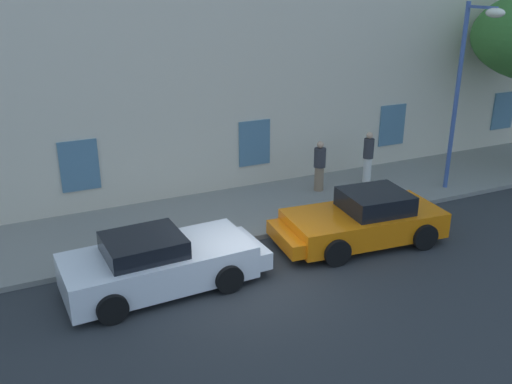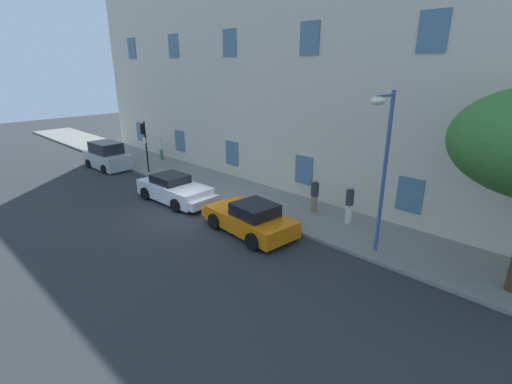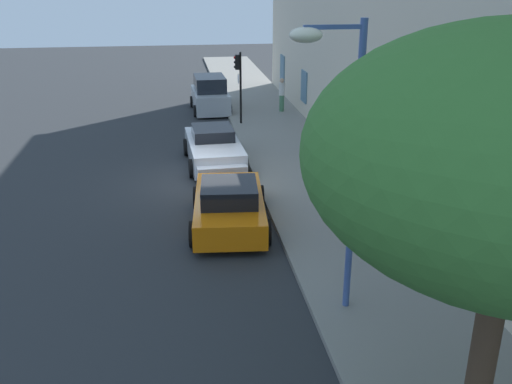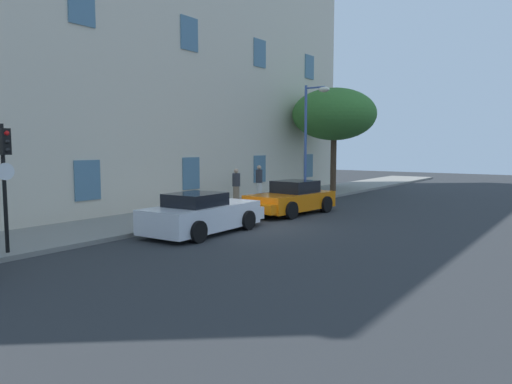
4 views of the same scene
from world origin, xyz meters
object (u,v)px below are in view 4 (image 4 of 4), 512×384
at_px(sportscar_red_lead, 205,214).
at_px(sportscar_yellow_flank, 289,199).
at_px(pedestrian_strolling, 236,186).
at_px(pedestrian_admiring, 259,182).
at_px(tree_near_kerb, 334,115).
at_px(street_lamp, 313,121).
at_px(traffic_light, 5,165).

xyz_separation_m(sportscar_red_lead, sportscar_yellow_flank, (5.32, 0.01, 0.02)).
relative_size(sportscar_red_lead, pedestrian_strolling, 2.84).
bearing_deg(sportscar_yellow_flank, pedestrian_admiring, 51.65).
distance_m(sportscar_yellow_flank, pedestrian_strolling, 3.66).
distance_m(tree_near_kerb, street_lamp, 4.44).
bearing_deg(traffic_light, pedestrian_admiring, 7.87).
xyz_separation_m(street_lamp, pedestrian_strolling, (-3.99, 1.95, -3.21)).
distance_m(tree_near_kerb, pedestrian_admiring, 7.49).
height_order(sportscar_red_lead, traffic_light, traffic_light).
bearing_deg(pedestrian_admiring, sportscar_red_lead, -156.54).
xyz_separation_m(sportscar_yellow_flank, pedestrian_strolling, (0.90, 3.53, 0.36)).
relative_size(street_lamp, pedestrian_admiring, 3.35).
xyz_separation_m(tree_near_kerb, traffic_light, (-20.22, -0.90, -2.40)).
distance_m(sportscar_yellow_flank, pedestrian_admiring, 4.49).
distance_m(tree_near_kerb, traffic_light, 20.38).
bearing_deg(street_lamp, sportscar_yellow_flank, -162.02).
relative_size(sportscar_red_lead, tree_near_kerb, 0.76).
height_order(sportscar_red_lead, tree_near_kerb, tree_near_kerb).
distance_m(sportscar_yellow_flank, street_lamp, 6.25).
relative_size(sportscar_yellow_flank, pedestrian_admiring, 2.65).
bearing_deg(sportscar_red_lead, traffic_light, 164.32).
relative_size(sportscar_red_lead, pedestrian_admiring, 2.68).
bearing_deg(sportscar_red_lead, tree_near_kerb, 9.77).
relative_size(traffic_light, pedestrian_admiring, 1.87).
height_order(traffic_light, pedestrian_strolling, traffic_light).
height_order(sportscar_yellow_flank, pedestrian_strolling, pedestrian_strolling).
bearing_deg(tree_near_kerb, pedestrian_admiring, 171.02).
relative_size(traffic_light, street_lamp, 0.56).
distance_m(traffic_light, pedestrian_admiring, 14.00).
xyz_separation_m(pedestrian_admiring, pedestrian_strolling, (-1.88, 0.03, -0.06)).
height_order(sportscar_yellow_flank, tree_near_kerb, tree_near_kerb).
distance_m(street_lamp, pedestrian_admiring, 4.24).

